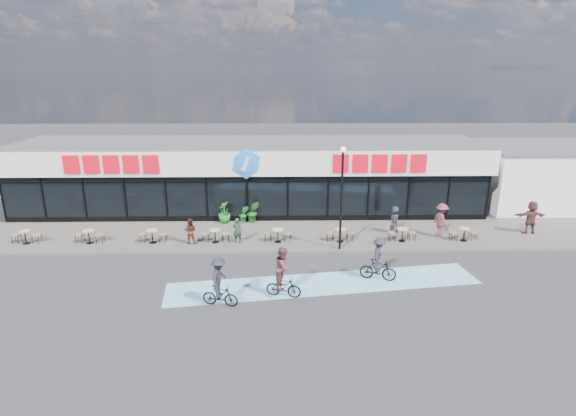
{
  "coord_description": "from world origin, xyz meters",
  "views": [
    {
      "loc": [
        2.04,
        -19.69,
        9.24
      ],
      "look_at": [
        2.45,
        3.5,
        2.01
      ],
      "focal_mm": 28.0,
      "sensor_mm": 36.0,
      "label": 1
    }
  ],
  "objects": [
    {
      "name": "potted_plant_mid",
      "position": [
        -1.41,
        6.67,
        0.78
      ],
      "size": [
        0.89,
        0.89,
        1.36
      ],
      "primitive_type": "imported",
      "rotation": [
        0.0,
        0.0,
        4.9
      ],
      "color": "#1B5E1B",
      "rests_on": "sidewalk"
    },
    {
      "name": "bistro_set_1",
      "position": [
        -8.4,
        3.45,
        0.56
      ],
      "size": [
        1.54,
        0.62,
        0.9
      ],
      "color": "tan",
      "rests_on": "sidewalk"
    },
    {
      "name": "building",
      "position": [
        -0.0,
        9.93,
        2.34
      ],
      "size": [
        30.6,
        6.57,
        4.75
      ],
      "color": "black",
      "rests_on": "ground"
    },
    {
      "name": "potted_plant_left",
      "position": [
        -0.21,
        6.73,
        0.64
      ],
      "size": [
        0.61,
        0.51,
        1.07
      ],
      "primitive_type": "imported",
      "rotation": [
        0.0,
        0.0,
        0.05
      ],
      "color": "#1D652A",
      "rests_on": "sidewalk"
    },
    {
      "name": "cyclist_a",
      "position": [
        2.15,
        -2.67,
        1.03
      ],
      "size": [
        1.57,
        1.01,
        2.25
      ],
      "color": "black",
      "rests_on": "ground"
    },
    {
      "name": "pedestrian_c",
      "position": [
        16.43,
        4.48,
        1.07
      ],
      "size": [
        1.81,
        0.59,
        1.94
      ],
      "primitive_type": "imported",
      "rotation": [
        0.0,
        0.0,
        3.15
      ],
      "color": "#562E2C",
      "rests_on": "sidewalk"
    },
    {
      "name": "cyclist_b",
      "position": [
        6.46,
        -1.15,
        0.91
      ],
      "size": [
        1.72,
        1.16,
        2.04
      ],
      "color": "black",
      "rests_on": "ground"
    },
    {
      "name": "patron_left",
      "position": [
        -0.3,
        3.3,
        0.81
      ],
      "size": [
        0.57,
        0.43,
        1.42
      ],
      "primitive_type": "imported",
      "rotation": [
        0.0,
        0.0,
        2.95
      ],
      "color": "#1C3322",
      "rests_on": "sidewalk"
    },
    {
      "name": "potted_plant_right",
      "position": [
        0.36,
        6.69,
        0.78
      ],
      "size": [
        0.83,
        0.71,
        1.36
      ],
      "primitive_type": "imported",
      "rotation": [
        0.0,
        0.0,
        0.16
      ],
      "color": "#1B5919",
      "rests_on": "sidewalk"
    },
    {
      "name": "bistro_set_6",
      "position": [
        8.76,
        3.45,
        0.56
      ],
      "size": [
        1.54,
        0.62,
        0.9
      ],
      "color": "tan",
      "rests_on": "sidewalk"
    },
    {
      "name": "bistro_set_3",
      "position": [
        -1.54,
        3.45,
        0.56
      ],
      "size": [
        1.54,
        0.62,
        0.9
      ],
      "color": "tan",
      "rests_on": "sidewalk"
    },
    {
      "name": "pedestrian_a",
      "position": [
        8.61,
        4.64,
        0.91
      ],
      "size": [
        0.67,
        0.88,
        1.61
      ],
      "primitive_type": "imported",
      "rotation": [
        0.0,
        0.0,
        -1.78
      ],
      "color": "black",
      "rests_on": "sidewalk"
    },
    {
      "name": "bistro_set_4",
      "position": [
        1.9,
        3.45,
        0.56
      ],
      "size": [
        1.54,
        0.62,
        0.9
      ],
      "color": "tan",
      "rests_on": "sidewalk"
    },
    {
      "name": "sidewalk",
      "position": [
        0.0,
        4.5,
        0.05
      ],
      "size": [
        44.0,
        5.0,
        0.1
      ],
      "primitive_type": "cube",
      "color": "#56504C",
      "rests_on": "ground"
    },
    {
      "name": "pedestrian_b",
      "position": [
        11.11,
        4.08,
        1.07
      ],
      "size": [
        1.04,
        1.4,
        1.93
      ],
      "primitive_type": "imported",
      "rotation": [
        0.0,
        0.0,
        1.85
      ],
      "color": "#562C30",
      "rests_on": "sidewalk"
    },
    {
      "name": "ground",
      "position": [
        0.0,
        0.0,
        0.0
      ],
      "size": [
        120.0,
        120.0,
        0.0
      ],
      "primitive_type": "plane",
      "color": "#28282B",
      "rests_on": "ground"
    },
    {
      "name": "bistro_set_5",
      "position": [
        5.33,
        3.45,
        0.56
      ],
      "size": [
        1.54,
        0.62,
        0.9
      ],
      "color": "tan",
      "rests_on": "sidewalk"
    },
    {
      "name": "bistro_set_2",
      "position": [
        -4.97,
        3.45,
        0.56
      ],
      "size": [
        1.54,
        0.62,
        0.9
      ],
      "color": "tan",
      "rests_on": "sidewalk"
    },
    {
      "name": "bistro_set_0",
      "position": [
        -11.83,
        3.45,
        0.56
      ],
      "size": [
        1.54,
        0.62,
        0.9
      ],
      "color": "tan",
      "rests_on": "sidewalk"
    },
    {
      "name": "neighbour_building",
      "position": [
        20.5,
        11.0,
        2.06
      ],
      "size": [
        9.2,
        7.2,
        4.11
      ],
      "color": "silver",
      "rests_on": "ground"
    },
    {
      "name": "lamp_post",
      "position": [
        5.17,
        2.3,
        3.32
      ],
      "size": [
        0.28,
        0.28,
        5.45
      ],
      "color": "black",
      "rests_on": "sidewalk"
    },
    {
      "name": "bistro_set_7",
      "position": [
        12.19,
        3.45,
        0.56
      ],
      "size": [
        1.54,
        0.62,
        0.9
      ],
      "color": "tan",
      "rests_on": "sidewalk"
    },
    {
      "name": "cyclist_c",
      "position": [
        -0.42,
        -3.39,
        1.0
      ],
      "size": [
        1.55,
        1.19,
        2.12
      ],
      "color": "black",
      "rests_on": "ground"
    },
    {
      "name": "patron_right",
      "position": [
        -2.86,
        3.24,
        0.81
      ],
      "size": [
        0.73,
        0.59,
        1.43
      ],
      "primitive_type": "imported",
      "rotation": [
        0.0,
        0.0,
        3.07
      ],
      "color": "#3D2215",
      "rests_on": "sidewalk"
    },
    {
      "name": "bike_lane",
      "position": [
        4.0,
        -1.5,
        0.01
      ],
      "size": [
        14.17,
        4.13,
        0.01
      ],
      "primitive_type": "cube",
      "rotation": [
        0.0,
        0.0,
        0.14
      ],
      "color": "#6BA9CA",
      "rests_on": "ground"
    }
  ]
}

